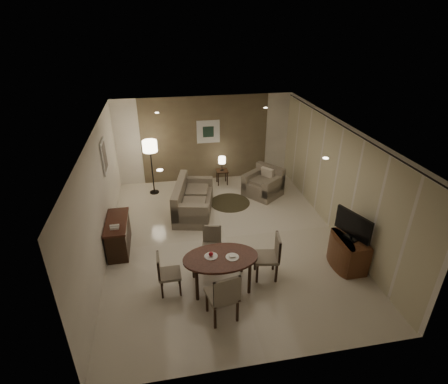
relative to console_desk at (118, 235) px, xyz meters
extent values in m
cube|color=beige|center=(2.49, 0.00, -0.38)|extent=(5.50, 7.00, 0.00)
cube|color=white|center=(2.49, 0.00, 2.33)|extent=(5.50, 7.00, 0.00)
cube|color=brown|center=(2.49, 3.50, 0.98)|extent=(5.50, 0.00, 2.70)
cube|color=white|center=(-0.26, 0.00, 0.98)|extent=(0.00, 7.00, 2.70)
cube|color=white|center=(5.24, 0.00, 0.98)|extent=(0.00, 7.00, 2.70)
cube|color=brown|center=(2.49, 3.48, 0.98)|extent=(3.96, 0.03, 2.70)
cylinder|color=black|center=(5.17, 0.00, 2.27)|extent=(0.03, 6.80, 0.03)
cube|color=silver|center=(2.59, 3.46, 1.23)|extent=(0.72, 0.03, 0.72)
cube|color=#1C3225|center=(2.59, 3.44, 1.23)|extent=(0.34, 0.01, 0.34)
cube|color=silver|center=(-0.23, 1.20, 1.48)|extent=(0.03, 0.60, 0.80)
cube|color=gray|center=(-0.21, 1.20, 1.48)|extent=(0.01, 0.46, 0.64)
cylinder|color=white|center=(1.09, -1.80, 2.31)|extent=(0.10, 0.10, 0.01)
cylinder|color=white|center=(3.89, -1.80, 2.31)|extent=(0.10, 0.10, 0.01)
cylinder|color=white|center=(1.09, 1.80, 2.31)|extent=(0.10, 0.10, 0.01)
cylinder|color=white|center=(3.89, 1.80, 2.31)|extent=(0.10, 0.10, 0.01)
cylinder|color=white|center=(1.91, -1.57, 0.32)|extent=(0.26, 0.26, 0.02)
cylinder|color=white|center=(2.31, -1.67, 0.32)|extent=(0.26, 0.26, 0.02)
sphere|color=#AA131E|center=(1.91, -1.57, 0.38)|extent=(0.09, 0.09, 0.09)
cube|color=white|center=(2.31, -1.67, 0.35)|extent=(0.12, 0.08, 0.03)
cylinder|color=#463D27|center=(2.94, 1.70, -0.37)|extent=(1.15, 1.15, 0.01)
camera|label=1|loc=(1.17, -6.96, 4.53)|focal=28.00mm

